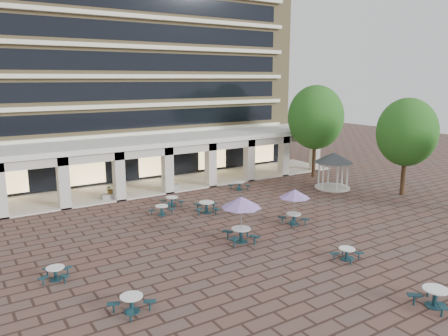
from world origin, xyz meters
The scene contains 18 objects.
ground centered at (0.00, 0.00, 0.00)m, with size 120.00×120.00×0.00m, color brown.
apartment_building centered at (0.00, 25.47, 12.60)m, with size 40.00×15.50×25.20m.
retail_arcade centered at (0.00, 14.80, 3.00)m, with size 42.00×6.60×4.40m.
picnic_table_2 centered at (3.57, -10.83, 0.48)m, with size 1.95×1.95×0.81m.
picnic_table_5 centered at (-7.47, -4.30, 0.43)m, with size 1.94×1.94×0.72m.
picnic_table_6 centered at (0.87, -0.25, 2.35)m, with size 2.39×2.39×2.76m.
picnic_table_7 centered at (4.16, -5.42, 0.39)m, with size 1.70×1.70×0.65m.
picnic_table_8 centered at (-9.50, 0.46, 0.39)m, with size 1.76×1.76×0.65m.
picnic_table_9 centered at (-0.90, 7.08, 0.41)m, with size 1.87×1.87×0.69m.
picnic_table_10 centered at (2.02, 5.78, 0.49)m, with size 2.25×2.25×0.82m.
picnic_table_11 centered at (5.65, 0.50, 2.02)m, with size 2.06×2.06×2.38m.
picnic_table_12 centered at (0.68, 8.70, 0.43)m, with size 1.60×1.60×0.71m.
picnic_table_13 centered at (7.79, 10.00, 0.42)m, with size 1.67×1.67×0.71m.
gazebo centered at (15.02, 6.02, 2.40)m, with size 3.42×3.42×3.18m.
tree_east_a centered at (18.24, 1.31, 5.25)m, with size 4.82×4.82×8.03m.
tree_east_c centered at (16.89, 10.33, 5.83)m, with size 5.36×5.36×8.92m.
planter_left centered at (-2.69, 12.90, 0.52)m, with size 1.50×0.70×1.27m.
planter_right centered at (2.62, 12.90, 0.49)m, with size 1.50×0.73×1.25m.
Camera 1 is at (-13.16, -20.35, 9.55)m, focal length 35.00 mm.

